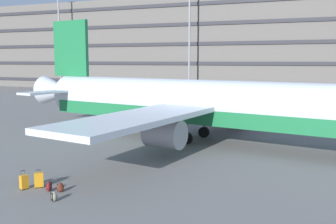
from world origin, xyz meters
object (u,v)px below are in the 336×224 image
(suitcase_navy, at_px, (24,182))
(backpack_large, at_px, (54,196))
(backpack_red, at_px, (61,188))
(backpack_small, at_px, (49,187))
(airliner, at_px, (205,105))
(suitcase_silver, at_px, (39,180))

(suitcase_navy, height_order, backpack_large, suitcase_navy)
(backpack_red, distance_m, backpack_small, 0.63)
(airliner, bearing_deg, backpack_red, -103.06)
(suitcase_silver, height_order, backpack_large, suitcase_silver)
(backpack_small, bearing_deg, suitcase_navy, -171.66)
(suitcase_silver, relative_size, suitcase_navy, 0.99)
(airliner, height_order, backpack_large, airliner)
(backpack_red, xyz_separation_m, backpack_large, (0.53, -1.15, 0.01))
(suitcase_silver, relative_size, backpack_small, 1.74)
(suitcase_silver, distance_m, backpack_red, 1.49)
(backpack_red, xyz_separation_m, backpack_small, (-0.62, -0.13, 0.02))
(backpack_large, bearing_deg, backpack_red, 114.56)
(suitcase_navy, height_order, backpack_red, suitcase_navy)
(suitcase_navy, distance_m, backpack_small, 1.40)
(backpack_red, bearing_deg, suitcase_navy, -170.63)
(backpack_large, xyz_separation_m, backpack_small, (-1.15, 1.03, 0.01))
(airliner, height_order, backpack_red, airliner)
(suitcase_navy, distance_m, backpack_large, 2.66)
(suitcase_silver, bearing_deg, backpack_red, -6.54)
(backpack_large, relative_size, backpack_small, 0.98)
(airliner, xyz_separation_m, suitcase_silver, (-4.78, -14.10, -2.61))
(airliner, distance_m, backpack_large, 15.92)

